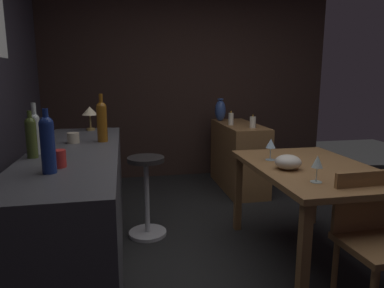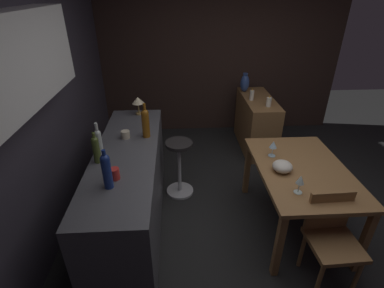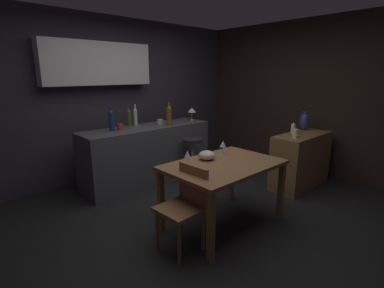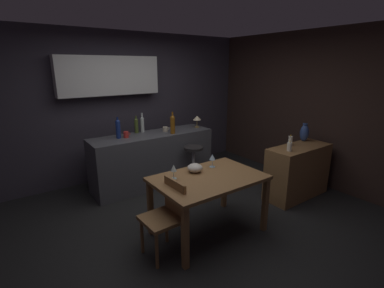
% 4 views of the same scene
% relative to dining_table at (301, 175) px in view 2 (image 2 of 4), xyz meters
% --- Properties ---
extents(ground_plane, '(9.00, 9.00, 0.00)m').
position_rel_dining_table_xyz_m(ground_plane, '(-0.00, 0.38, -0.65)').
color(ground_plane, black).
extents(wall_kitchen_back, '(5.20, 0.33, 2.60)m').
position_rel_dining_table_xyz_m(wall_kitchen_back, '(-0.06, 2.45, 0.76)').
color(wall_kitchen_back, '#38333D').
rests_on(wall_kitchen_back, ground_plane).
extents(wall_side_right, '(0.10, 4.40, 2.60)m').
position_rel_dining_table_xyz_m(wall_side_right, '(2.55, 0.68, 0.65)').
color(wall_side_right, '#33231E').
rests_on(wall_side_right, ground_plane).
extents(dining_table, '(1.30, 0.86, 0.74)m').
position_rel_dining_table_xyz_m(dining_table, '(0.00, 0.00, 0.00)').
color(dining_table, olive).
rests_on(dining_table, ground_plane).
extents(kitchen_counter, '(2.10, 0.60, 0.90)m').
position_rel_dining_table_xyz_m(kitchen_counter, '(0.15, 1.72, -0.20)').
color(kitchen_counter, '#4C4C51').
rests_on(kitchen_counter, ground_plane).
extents(sideboard_cabinet, '(1.10, 0.44, 0.82)m').
position_rel_dining_table_xyz_m(sideboard_cabinet, '(1.77, -0.02, -0.24)').
color(sideboard_cabinet, olive).
rests_on(sideboard_cabinet, ground_plane).
extents(chair_near_window, '(0.41, 0.41, 0.83)m').
position_rel_dining_table_xyz_m(chair_near_window, '(-0.62, -0.05, -0.19)').
color(chair_near_window, olive).
rests_on(chair_near_window, ground_plane).
extents(bar_stool, '(0.34, 0.34, 0.72)m').
position_rel_dining_table_xyz_m(bar_stool, '(0.64, 1.20, -0.27)').
color(bar_stool, '#262323').
rests_on(bar_stool, ground_plane).
extents(wine_glass_left, '(0.08, 0.08, 0.17)m').
position_rel_dining_table_xyz_m(wine_glass_left, '(0.24, 0.23, 0.22)').
color(wine_glass_left, silver).
rests_on(wine_glass_left, dining_table).
extents(wine_glass_right, '(0.07, 0.07, 0.17)m').
position_rel_dining_table_xyz_m(wine_glass_right, '(-0.37, 0.19, 0.22)').
color(wine_glass_right, silver).
rests_on(wine_glass_right, dining_table).
extents(fruit_bowl, '(0.19, 0.19, 0.11)m').
position_rel_dining_table_xyz_m(fruit_bowl, '(-0.04, 0.22, 0.14)').
color(fruit_bowl, beige).
rests_on(fruit_bowl, dining_table).
extents(wine_bottle_amber, '(0.08, 0.08, 0.37)m').
position_rel_dining_table_xyz_m(wine_bottle_amber, '(0.45, 1.54, 0.42)').
color(wine_bottle_amber, '#8C5114').
rests_on(wine_bottle_amber, kitchen_counter).
extents(wine_bottle_cobalt, '(0.07, 0.07, 0.34)m').
position_rel_dining_table_xyz_m(wine_bottle_cobalt, '(-0.42, 1.77, 0.41)').
color(wine_bottle_cobalt, navy).
rests_on(wine_bottle_cobalt, kitchen_counter).
extents(wine_bottle_olive, '(0.07, 0.07, 0.30)m').
position_rel_dining_table_xyz_m(wine_bottle_olive, '(-0.03, 1.94, 0.39)').
color(wine_bottle_olive, '#475623').
rests_on(wine_bottle_olive, kitchen_counter).
extents(wine_bottle_clear, '(0.06, 0.06, 0.34)m').
position_rel_dining_table_xyz_m(wine_bottle_clear, '(0.08, 1.94, 0.40)').
color(wine_bottle_clear, silver).
rests_on(wine_bottle_clear, kitchen_counter).
extents(cup_red, '(0.11, 0.08, 0.10)m').
position_rel_dining_table_xyz_m(cup_red, '(-0.30, 1.74, 0.30)').
color(cup_red, red).
rests_on(cup_red, kitchen_counter).
extents(cup_cream, '(0.12, 0.09, 0.08)m').
position_rel_dining_table_xyz_m(cup_cream, '(0.43, 1.76, 0.29)').
color(cup_cream, beige).
rests_on(cup_cream, kitchen_counter).
extents(counter_lamp, '(0.15, 0.15, 0.22)m').
position_rel_dining_table_xyz_m(counter_lamp, '(1.07, 1.69, 0.42)').
color(counter_lamp, '#A58447').
rests_on(counter_lamp, kitchen_counter).
extents(pillar_candle_tall, '(0.07, 0.07, 0.15)m').
position_rel_dining_table_xyz_m(pillar_candle_tall, '(1.44, -0.07, 0.23)').
color(pillar_candle_tall, white).
rests_on(pillar_candle_tall, sideboard_cabinet).
extents(pillar_candle_short, '(0.06, 0.06, 0.17)m').
position_rel_dining_table_xyz_m(pillar_candle_short, '(1.70, 0.11, 0.24)').
color(pillar_candle_short, white).
rests_on(pillar_candle_short, sideboard_cabinet).
extents(vase_ceramic_blue, '(0.14, 0.14, 0.30)m').
position_rel_dining_table_xyz_m(vase_ceramic_blue, '(2.09, 0.13, 0.31)').
color(vase_ceramic_blue, '#334C8C').
rests_on(vase_ceramic_blue, sideboard_cabinet).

